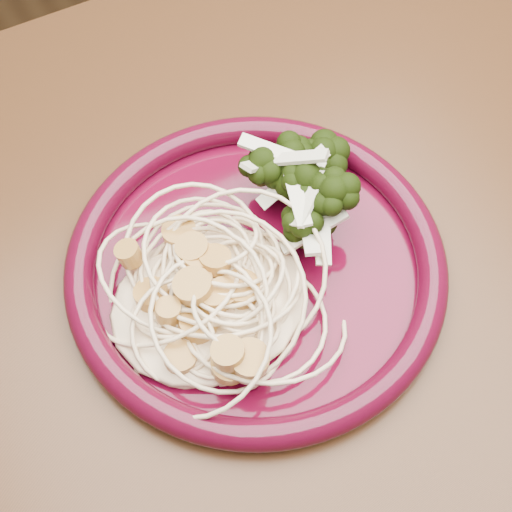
{
  "coord_description": "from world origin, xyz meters",
  "views": [
    {
      "loc": [
        -0.23,
        -0.15,
        1.18
      ],
      "look_at": [
        -0.11,
        0.08,
        0.77
      ],
      "focal_mm": 50.0,
      "sensor_mm": 36.0,
      "label": 1
    }
  ],
  "objects": [
    {
      "name": "dining_table",
      "position": [
        0.0,
        0.0,
        0.65
      ],
      "size": [
        1.2,
        0.8,
        0.75
      ],
      "color": "#472814",
      "rests_on": "ground"
    },
    {
      "name": "dinner_plate",
      "position": [
        -0.11,
        0.08,
        0.76
      ],
      "size": [
        0.32,
        0.32,
        0.02
      ],
      "rotation": [
        0.0,
        0.0,
        0.28
      ],
      "color": "#450419",
      "rests_on": "dining_table"
    },
    {
      "name": "spaghetti_pile",
      "position": [
        -0.15,
        0.06,
        0.77
      ],
      "size": [
        0.16,
        0.15,
        0.03
      ],
      "primitive_type": "ellipsoid",
      "rotation": [
        0.0,
        0.0,
        0.28
      ],
      "color": "beige",
      "rests_on": "dinner_plate"
    },
    {
      "name": "scallop_cluster",
      "position": [
        -0.15,
        0.06,
        0.81
      ],
      "size": [
        0.15,
        0.15,
        0.04
      ],
      "primitive_type": null,
      "rotation": [
        0.0,
        0.0,
        0.28
      ],
      "color": "gold",
      "rests_on": "spaghetti_pile"
    },
    {
      "name": "broccoli_pile",
      "position": [
        -0.06,
        0.09,
        0.78
      ],
      "size": [
        0.11,
        0.15,
        0.04
      ],
      "primitive_type": "ellipsoid",
      "rotation": [
        0.0,
        0.0,
        0.28
      ],
      "color": "black",
      "rests_on": "dinner_plate"
    },
    {
      "name": "onion_garnish",
      "position": [
        -0.06,
        0.09,
        0.81
      ],
      "size": [
        0.08,
        0.09,
        0.05
      ],
      "primitive_type": null,
      "rotation": [
        0.0,
        0.0,
        0.28
      ],
      "color": "beige",
      "rests_on": "broccoli_pile"
    }
  ]
}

